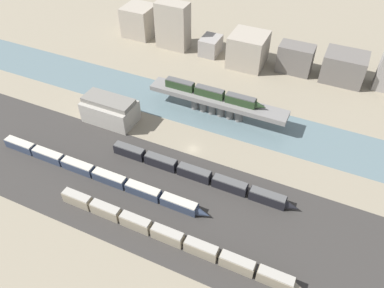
{
  "coord_description": "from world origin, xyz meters",
  "views": [
    {
      "loc": [
        40.29,
        -88.3,
        91.96
      ],
      "look_at": [
        0.0,
        -0.79,
        3.09
      ],
      "focal_mm": 35.0,
      "sensor_mm": 36.0,
      "label": 1
    }
  ],
  "objects_px": {
    "train_yard_near": "(171,237)",
    "train_yard_far": "(198,174)",
    "train_yard_mid": "(98,174)",
    "warehouse_building": "(110,110)",
    "train_on_bridge": "(213,93)"
  },
  "relations": [
    {
      "from": "train_yard_near",
      "to": "warehouse_building",
      "type": "relative_size",
      "value": 3.76
    },
    {
      "from": "train_yard_near",
      "to": "train_yard_far",
      "type": "height_order",
      "value": "train_yard_near"
    },
    {
      "from": "train_yard_mid",
      "to": "warehouse_building",
      "type": "relative_size",
      "value": 3.95
    },
    {
      "from": "train_on_bridge",
      "to": "train_yard_mid",
      "type": "distance_m",
      "value": 52.88
    },
    {
      "from": "train_on_bridge",
      "to": "train_yard_far",
      "type": "distance_m",
      "value": 36.45
    },
    {
      "from": "train_on_bridge",
      "to": "train_yard_mid",
      "type": "bearing_deg",
      "value": -113.7
    },
    {
      "from": "train_yard_near",
      "to": "train_yard_mid",
      "type": "bearing_deg",
      "value": 160.71
    },
    {
      "from": "warehouse_building",
      "to": "train_yard_far",
      "type": "bearing_deg",
      "value": -17.94
    },
    {
      "from": "train_on_bridge",
      "to": "warehouse_building",
      "type": "height_order",
      "value": "train_on_bridge"
    },
    {
      "from": "train_yard_far",
      "to": "train_yard_mid",
      "type": "bearing_deg",
      "value": -156.0
    },
    {
      "from": "train_on_bridge",
      "to": "train_yard_far",
      "type": "height_order",
      "value": "train_on_bridge"
    },
    {
      "from": "train_yard_mid",
      "to": "warehouse_building",
      "type": "distance_m",
      "value": 30.48
    },
    {
      "from": "train_yard_near",
      "to": "train_yard_far",
      "type": "bearing_deg",
      "value": 96.26
    },
    {
      "from": "train_yard_mid",
      "to": "train_yard_far",
      "type": "relative_size",
      "value": 1.21
    },
    {
      "from": "train_on_bridge",
      "to": "train_yard_far",
      "type": "relative_size",
      "value": 0.63
    }
  ]
}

